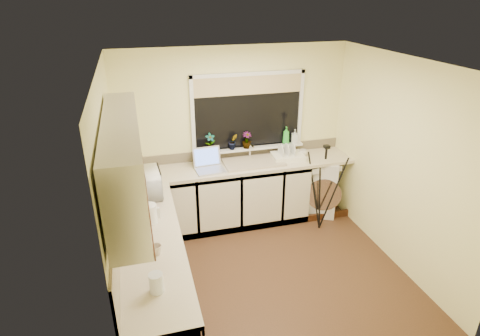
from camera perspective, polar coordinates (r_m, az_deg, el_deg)
name	(u,v)px	position (r m, az deg, el deg)	size (l,w,h in m)	color
floor	(266,272)	(4.92, 3.77, -14.68)	(3.20, 3.20, 0.00)	#512F20
ceiling	(273,64)	(3.89, 4.77, 14.72)	(3.20, 3.20, 0.00)	white
wall_back	(234,135)	(5.59, -0.88, 4.74)	(3.20, 3.20, 0.00)	#FFF9AA
wall_front	(336,265)	(3.10, 13.64, -13.45)	(3.20, 3.20, 0.00)	#FFF9AA
wall_left	(114,199)	(4.06, -17.66, -4.28)	(3.00, 3.00, 0.00)	#FFF9AA
wall_right	(398,164)	(5.00, 21.80, 0.51)	(3.00, 3.00, 0.00)	#FFF9AA
base_cabinet_back	(217,198)	(5.58, -3.29, -4.29)	(2.55, 0.60, 0.86)	silver
base_cabinet_left	(155,278)	(4.24, -12.16, -15.25)	(0.54, 2.40, 0.86)	silver
worktop_back	(240,166)	(5.45, -0.07, 0.30)	(3.20, 0.60, 0.04)	beige
worktop_left	(151,241)	(3.97, -12.73, -10.21)	(0.60, 2.40, 0.04)	beige
upper_cabinet	(124,161)	(3.41, -16.30, 1.03)	(0.28, 1.90, 0.70)	silver
splashback_left	(116,224)	(3.85, -17.36, -7.64)	(0.02, 2.40, 0.45)	beige
splashback_back	(234,152)	(5.67, -0.84, 2.27)	(3.20, 0.02, 0.14)	beige
window_glass	(248,112)	(5.53, 1.16, 8.05)	(1.50, 0.02, 1.00)	black
window_blind	(249,85)	(5.41, 1.27, 11.80)	(1.50, 0.02, 0.25)	tan
windowsill	(249,148)	(5.64, 1.28, 2.87)	(1.60, 0.14, 0.03)	white
sink	(253,162)	(5.49, 1.95, 0.84)	(0.82, 0.46, 0.03)	tan
faucet	(250,150)	(5.60, 1.42, 2.55)	(0.03, 0.03, 0.24)	silver
washing_machine	(314,184)	(6.05, 10.66, -2.29)	(0.61, 0.59, 0.86)	white
laptop	(209,164)	(5.30, -4.54, 0.60)	(0.40, 0.38, 0.27)	#ACACB4
kettle	(150,214)	(4.18, -12.82, -6.47)	(0.15, 0.15, 0.20)	white
dish_rack	(288,156)	(5.66, 6.89, 1.67)	(0.44, 0.33, 0.07)	white
tripod	(323,189)	(5.50, 11.82, -2.91)	(0.63, 0.63, 1.25)	black
glass_jug	(156,283)	(3.31, -11.95, -15.86)	(0.11, 0.11, 0.17)	white
steel_jar	(141,250)	(3.74, -14.12, -11.38)	(0.08, 0.08, 0.11)	silver
microwave	(146,183)	(4.73, -13.33, -2.16)	(0.50, 0.34, 0.28)	white
plant_a	(210,142)	(5.46, -4.28, 3.69)	(0.14, 0.09, 0.26)	#999999
plant_b	(233,142)	(5.52, -1.01, 3.82)	(0.13, 0.10, 0.23)	#999999
plant_c	(247,140)	(5.57, 0.99, 4.02)	(0.13, 0.13, 0.23)	#999999
soap_bottle_green	(286,135)	(5.77, 6.65, 4.70)	(0.10, 0.10, 0.25)	green
soap_bottle_clear	(295,136)	(5.82, 7.89, 4.55)	(0.09, 0.09, 0.20)	#999999
cup_back	(303,153)	(5.78, 9.04, 2.15)	(0.12, 0.12, 0.09)	silver
cup_left	(156,250)	(3.72, -11.95, -11.45)	(0.10, 0.10, 0.09)	beige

